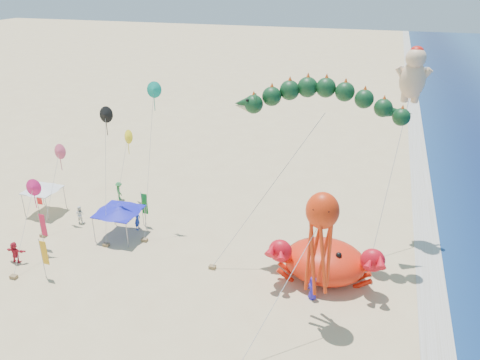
# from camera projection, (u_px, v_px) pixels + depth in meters

# --- Properties ---
(ground) EXTENTS (320.00, 320.00, 0.00)m
(ground) POSITION_uv_depth(u_px,v_px,m) (258.00, 275.00, 34.09)
(ground) COLOR #D1B784
(ground) RESTS_ON ground
(foam_strip) EXTENTS (320.00, 320.00, 0.00)m
(foam_strip) POSITION_uv_depth(u_px,v_px,m) (433.00, 307.00, 30.83)
(foam_strip) COLOR silver
(foam_strip) RESTS_ON ground
(crab_inflatable) EXTENTS (7.85, 5.42, 3.44)m
(crab_inflatable) POSITION_uv_depth(u_px,v_px,m) (325.00, 260.00, 33.15)
(crab_inflatable) COLOR red
(crab_inflatable) RESTS_ON ground
(dragon_kite) EXTENTS (13.00, 7.31, 13.18)m
(dragon_kite) POSITION_uv_depth(u_px,v_px,m) (323.00, 105.00, 32.17)
(dragon_kite) COLOR #0E3418
(dragon_kite) RESTS_ON ground
(cherub_kite) EXTENTS (2.52, 6.45, 15.30)m
(cherub_kite) POSITION_uv_depth(u_px,v_px,m) (413.00, 74.00, 34.77)
(cherub_kite) COLOR beige
(cherub_kite) RESTS_ON ground
(octopus_kite) EXTENTS (4.53, 6.55, 8.80)m
(octopus_kite) POSITION_uv_depth(u_px,v_px,m) (320.00, 235.00, 27.58)
(octopus_kite) COLOR red
(octopus_kite) RESTS_ON ground
(canopy_blue) EXTENTS (3.62, 3.62, 2.71)m
(canopy_blue) POSITION_uv_depth(u_px,v_px,m) (118.00, 209.00, 38.25)
(canopy_blue) COLOR gray
(canopy_blue) RESTS_ON ground
(canopy_white) EXTENTS (3.03, 3.03, 2.71)m
(canopy_white) POSITION_uv_depth(u_px,v_px,m) (42.00, 188.00, 42.01)
(canopy_white) COLOR gray
(canopy_white) RESTS_ON ground
(feather_flags) EXTENTS (10.42, 8.98, 3.20)m
(feather_flags) POSITION_uv_depth(u_px,v_px,m) (69.00, 218.00, 37.79)
(feather_flags) COLOR gray
(feather_flags) RESTS_ON ground
(beachgoers) EXTENTS (23.45, 12.82, 1.89)m
(beachgoers) POSITION_uv_depth(u_px,v_px,m) (113.00, 224.00, 39.14)
(beachgoers) COLOR #2E21C1
(beachgoers) RESTS_ON ground
(small_kites) EXTENTS (9.46, 13.85, 12.40)m
(small_kites) POSITION_uv_depth(u_px,v_px,m) (97.00, 147.00, 38.19)
(small_kites) COLOR #DB1864
(small_kites) RESTS_ON ground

